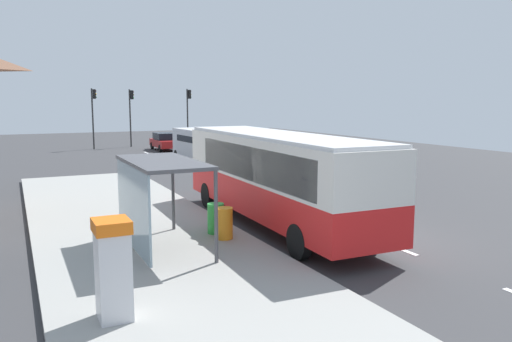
{
  "coord_description": "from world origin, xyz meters",
  "views": [
    {
      "loc": [
        -9.81,
        -12.49,
        4.32
      ],
      "look_at": [
        -1.0,
        5.74,
        1.5
      ],
      "focal_mm": 35.47,
      "sensor_mm": 36.0,
      "label": 1
    }
  ],
  "objects_px": {
    "bus": "(275,173)",
    "traffic_light_far_side": "(93,109)",
    "traffic_light_near_side": "(188,109)",
    "traffic_light_median": "(131,109)",
    "bus_shelter": "(152,182)",
    "recycling_bin_orange": "(224,223)",
    "ticket_machine": "(113,268)",
    "recycling_bin_green": "(216,218)",
    "sedan_near": "(165,141)",
    "white_van": "(198,143)"
  },
  "relations": [
    {
      "from": "recycling_bin_orange",
      "to": "traffic_light_far_side",
      "type": "bearing_deg",
      "value": 88.13
    },
    {
      "from": "bus",
      "to": "sedan_near",
      "type": "bearing_deg",
      "value": 81.9
    },
    {
      "from": "traffic_light_far_side",
      "to": "bus",
      "type": "bearing_deg",
      "value": -87.51
    },
    {
      "from": "ticket_machine",
      "to": "traffic_light_median",
      "type": "bearing_deg",
      "value": 77.39
    },
    {
      "from": "recycling_bin_green",
      "to": "traffic_light_far_side",
      "type": "relative_size",
      "value": 0.18
    },
    {
      "from": "ticket_machine",
      "to": "bus",
      "type": "bearing_deg",
      "value": 41.47
    },
    {
      "from": "white_van",
      "to": "traffic_light_far_side",
      "type": "height_order",
      "value": "traffic_light_far_side"
    },
    {
      "from": "recycling_bin_green",
      "to": "bus_shelter",
      "type": "height_order",
      "value": "bus_shelter"
    },
    {
      "from": "bus_shelter",
      "to": "recycling_bin_green",
      "type": "bearing_deg",
      "value": 20.88
    },
    {
      "from": "traffic_light_far_side",
      "to": "white_van",
      "type": "bearing_deg",
      "value": -67.51
    },
    {
      "from": "ticket_machine",
      "to": "traffic_light_near_side",
      "type": "distance_m",
      "value": 39.54
    },
    {
      "from": "ticket_machine",
      "to": "traffic_light_far_side",
      "type": "relative_size",
      "value": 0.36
    },
    {
      "from": "recycling_bin_orange",
      "to": "traffic_light_far_side",
      "type": "height_order",
      "value": "traffic_light_far_side"
    },
    {
      "from": "bus",
      "to": "traffic_light_median",
      "type": "distance_m",
      "value": 32.94
    },
    {
      "from": "bus",
      "to": "recycling_bin_orange",
      "type": "relative_size",
      "value": 11.64
    },
    {
      "from": "ticket_machine",
      "to": "recycling_bin_orange",
      "type": "xyz_separation_m",
      "value": [
        4.04,
        4.34,
        -0.52
      ]
    },
    {
      "from": "recycling_bin_green",
      "to": "bus_shelter",
      "type": "distance_m",
      "value": 2.77
    },
    {
      "from": "bus",
      "to": "bus_shelter",
      "type": "bearing_deg",
      "value": -161.52
    },
    {
      "from": "white_van",
      "to": "traffic_light_median",
      "type": "xyz_separation_m",
      "value": [
        -1.8,
        13.61,
        2.2
      ]
    },
    {
      "from": "sedan_near",
      "to": "ticket_machine",
      "type": "distance_m",
      "value": 35.57
    },
    {
      "from": "white_van",
      "to": "ticket_machine",
      "type": "height_order",
      "value": "white_van"
    },
    {
      "from": "traffic_light_near_side",
      "to": "traffic_light_far_side",
      "type": "xyz_separation_m",
      "value": [
        -8.6,
        0.8,
        -0.01
      ]
    },
    {
      "from": "white_van",
      "to": "recycling_bin_green",
      "type": "bearing_deg",
      "value": -107.79
    },
    {
      "from": "recycling_bin_orange",
      "to": "traffic_light_far_side",
      "type": "relative_size",
      "value": 0.18
    },
    {
      "from": "bus",
      "to": "ticket_machine",
      "type": "xyz_separation_m",
      "value": [
        -6.53,
        -5.77,
        -0.67
      ]
    },
    {
      "from": "traffic_light_near_side",
      "to": "bus",
      "type": "bearing_deg",
      "value": -102.99
    },
    {
      "from": "white_van",
      "to": "recycling_bin_orange",
      "type": "bearing_deg",
      "value": -107.22
    },
    {
      "from": "bus",
      "to": "bus_shelter",
      "type": "distance_m",
      "value": 4.96
    },
    {
      "from": "ticket_machine",
      "to": "recycling_bin_green",
      "type": "height_order",
      "value": "ticket_machine"
    },
    {
      "from": "recycling_bin_green",
      "to": "bus_shelter",
      "type": "bearing_deg",
      "value": -159.12
    },
    {
      "from": "sedan_near",
      "to": "recycling_bin_orange",
      "type": "bearing_deg",
      "value": -102.37
    },
    {
      "from": "sedan_near",
      "to": "bus_shelter",
      "type": "bearing_deg",
      "value": -106.31
    },
    {
      "from": "sedan_near",
      "to": "recycling_bin_orange",
      "type": "distance_m",
      "value": 30.34
    },
    {
      "from": "traffic_light_near_side",
      "to": "white_van",
      "type": "bearing_deg",
      "value": -105.34
    },
    {
      "from": "traffic_light_near_side",
      "to": "traffic_light_median",
      "type": "xyz_separation_m",
      "value": [
        -5.1,
        1.6,
        -0.04
      ]
    },
    {
      "from": "bus",
      "to": "sedan_near",
      "type": "xyz_separation_m",
      "value": [
        4.01,
        28.2,
        -1.05
      ]
    },
    {
      "from": "bus",
      "to": "traffic_light_far_side",
      "type": "xyz_separation_m",
      "value": [
        -1.39,
        32.03,
        1.73
      ]
    },
    {
      "from": "sedan_near",
      "to": "white_van",
      "type": "bearing_deg",
      "value": -90.64
    },
    {
      "from": "recycling_bin_green",
      "to": "traffic_light_median",
      "type": "relative_size",
      "value": 0.18
    },
    {
      "from": "traffic_light_near_side",
      "to": "bus_shelter",
      "type": "xyz_separation_m",
      "value": [
        -11.91,
        -32.8,
        -1.49
      ]
    },
    {
      "from": "bus",
      "to": "ticket_machine",
      "type": "relative_size",
      "value": 5.7
    },
    {
      "from": "sedan_near",
      "to": "traffic_light_median",
      "type": "xyz_separation_m",
      "value": [
        -1.91,
        4.63,
        2.76
      ]
    },
    {
      "from": "traffic_light_median",
      "to": "bus_shelter",
      "type": "height_order",
      "value": "traffic_light_median"
    },
    {
      "from": "sedan_near",
      "to": "traffic_light_near_side",
      "type": "xyz_separation_m",
      "value": [
        3.19,
        3.03,
        2.79
      ]
    },
    {
      "from": "traffic_light_far_side",
      "to": "bus_shelter",
      "type": "xyz_separation_m",
      "value": [
        -3.31,
        -33.6,
        -1.48
      ]
    },
    {
      "from": "recycling_bin_orange",
      "to": "recycling_bin_green",
      "type": "height_order",
      "value": "same"
    },
    {
      "from": "recycling_bin_orange",
      "to": "traffic_light_median",
      "type": "bearing_deg",
      "value": 82.36
    },
    {
      "from": "ticket_machine",
      "to": "recycling_bin_green",
      "type": "bearing_deg",
      "value": 51.3
    },
    {
      "from": "recycling_bin_orange",
      "to": "recycling_bin_green",
      "type": "xyz_separation_m",
      "value": [
        0.0,
        0.7,
        0.0
      ]
    },
    {
      "from": "recycling_bin_green",
      "to": "traffic_light_far_side",
      "type": "xyz_separation_m",
      "value": [
        1.09,
        32.76,
        2.92
      ]
    }
  ]
}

